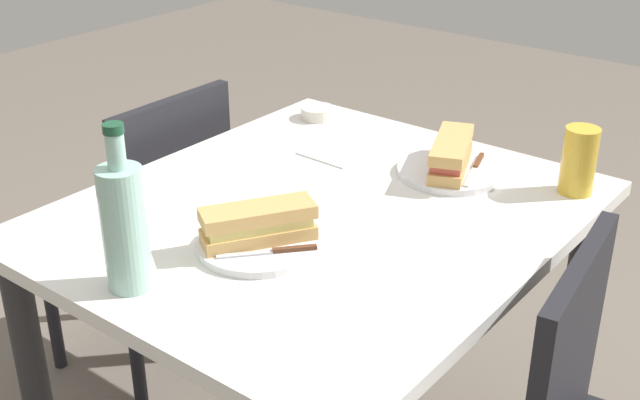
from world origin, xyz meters
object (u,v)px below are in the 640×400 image
Objects in this scene: baguette_sandwich_near at (451,154)px; knife_near at (475,168)px; plate_far at (259,244)px; baguette_sandwich_far at (258,224)px; olive_bowl at (318,113)px; water_bottle at (124,225)px; chair_near at (154,222)px; dining_table at (320,261)px; beer_glass at (579,161)px; knife_far at (273,251)px; plate_near at (450,171)px.

knife_near is at bearing 124.37° from baguette_sandwich_near.
plate_far is 0.04m from baguette_sandwich_far.
plate_far is 2.67× the size of olive_bowl.
plate_far is at bearing 29.29° from olive_bowl.
chair_near is at bearing -132.58° from water_bottle.
dining_table is 0.40m from knife_near.
dining_table is at bearing 170.52° from water_bottle.
water_bottle reaches higher than knife_near.
chair_near is 0.89m from knife_near.
baguette_sandwich_far is (0.29, 0.65, 0.32)m from chair_near.
beer_glass reaches higher than baguette_sandwich_near.
beer_glass reaches higher than baguette_sandwich_far.
baguette_sandwich_near is 0.52m from knife_far.
baguette_sandwich_near reaches higher than knife_near.
knife_near is 0.55m from baguette_sandwich_far.
chair_near is at bearing -98.87° from dining_table.
dining_table is 0.26m from knife_far.
baguette_sandwich_near is at bearing 180.00° from plate_near.
water_bottle is at bearing 47.42° from chair_near.
plate_far is 0.69m from olive_bowl.
baguette_sandwich_near is 0.51m from plate_far.
plate_far is 0.69m from beer_glass.
baguette_sandwich_far is at bearing -16.22° from knife_near.
knife_near is at bearing 163.78° from plate_far.
water_bottle is at bearing -31.66° from knife_far.
plate_far is at bearing -110.37° from knife_far.
chair_near is 9.83× the size of olive_bowl.
baguette_sandwich_far reaches higher than plate_near.
olive_bowl is at bearing 134.34° from chair_near.
knife_far is (0.52, -0.06, 0.01)m from plate_near.
olive_bowl is at bearing -98.05° from knife_near.
olive_bowl reaches higher than dining_table.
knife_near is 2.03× the size of olive_bowl.
baguette_sandwich_near is 0.77× the size of water_bottle.
water_bottle is (0.76, -0.23, 0.10)m from knife_near.
beer_glass is (-0.39, 0.37, 0.19)m from dining_table.
baguette_sandwich_near and baguette_sandwich_far have the same top height.
plate_far is at bearing 0.00° from baguette_sandwich_far.
dining_table is 0.49m from water_bottle.
baguette_sandwich_far is at bearing -31.68° from beer_glass.
knife_near is at bearing 162.92° from water_bottle.
knife_near reaches higher than plate_near.
chair_near is 4.00× the size of baguette_sandwich_far.
water_bottle is at bearing -28.35° from beer_glass.
beer_glass is (-0.58, 0.36, 0.06)m from plate_far.
baguette_sandwich_far is (0.19, 0.01, 0.17)m from dining_table.
chair_near is 1.11m from beer_glass.
plate_near is (-0.21, 0.76, 0.28)m from chair_near.
knife_far is at bearing 15.97° from dining_table.
knife_near is at bearing 124.37° from plate_near.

